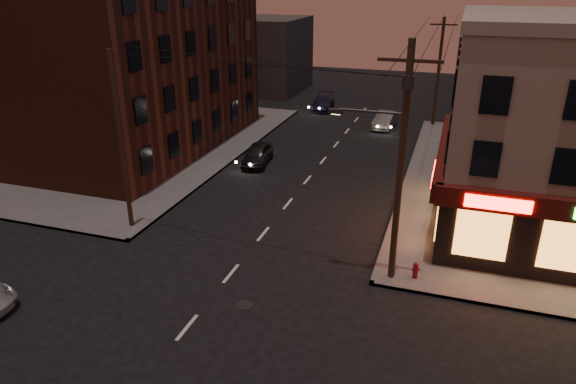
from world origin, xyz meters
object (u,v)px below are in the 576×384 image
at_px(sedan_mid, 385,120).
at_px(fire_hydrant, 416,269).
at_px(sedan_near, 257,154).
at_px(sedan_far, 323,102).

relative_size(sedan_mid, fire_hydrant, 5.55).
bearing_deg(sedan_near, sedan_mid, 52.20).
xyz_separation_m(sedan_mid, sedan_far, (-6.88, 4.81, -0.00)).
distance_m(sedan_mid, sedan_far, 8.39).
xyz_separation_m(sedan_far, fire_hydrant, (11.79, -28.94, -0.13)).
height_order(sedan_near, fire_hydrant, sedan_near).
xyz_separation_m(sedan_near, sedan_mid, (7.10, 12.21, -0.01)).
height_order(sedan_far, fire_hydrant, sedan_far).
xyz_separation_m(sedan_near, fire_hydrant, (12.02, -11.91, -0.14)).
bearing_deg(sedan_near, fire_hydrant, -52.37).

